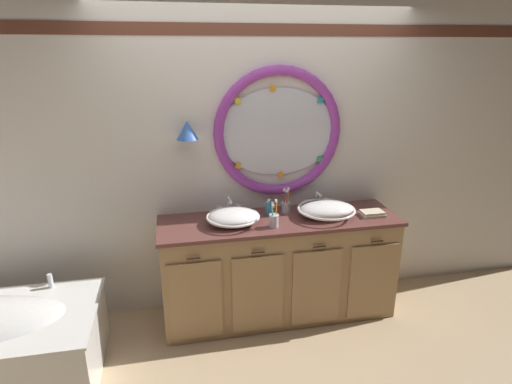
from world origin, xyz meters
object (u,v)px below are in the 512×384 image
sink_basin_left (233,217)px  toothbrush_holder_left (274,220)px  folded_hand_towel (372,213)px  sink_basin_right (326,210)px  toothbrush_holder_right (286,206)px  soap_dispenser (269,208)px

sink_basin_left → toothbrush_holder_left: bearing=-22.3°
toothbrush_holder_left → folded_hand_towel: size_ratio=1.14×
sink_basin_left → sink_basin_right: 0.77m
toothbrush_holder_right → soap_dispenser: (-0.15, -0.03, 0.00)m
toothbrush_holder_left → soap_dispenser: 0.25m
toothbrush_holder_left → sink_basin_right: bearing=14.5°
sink_basin_left → soap_dispenser: bearing=22.4°
toothbrush_holder_left → soap_dispenser: toothbrush_holder_left is taller
sink_basin_left → soap_dispenser: soap_dispenser is taller
soap_dispenser → sink_basin_left: bearing=-157.6°
toothbrush_holder_left → sink_basin_left: bearing=157.7°
toothbrush_holder_left → folded_hand_towel: (0.85, 0.07, -0.04)m
sink_basin_left → folded_hand_towel: sink_basin_left is taller
folded_hand_towel → soap_dispenser: bearing=167.2°
folded_hand_towel → sink_basin_right: bearing=171.4°
soap_dispenser → toothbrush_holder_right: bearing=11.8°
toothbrush_holder_right → folded_hand_towel: size_ratio=1.10×
sink_basin_left → toothbrush_holder_left: toothbrush_holder_left is taller
sink_basin_right → folded_hand_towel: bearing=-8.6°
soap_dispenser → toothbrush_holder_left: bearing=-94.5°
sink_basin_right → toothbrush_holder_right: size_ratio=2.20×
sink_basin_right → toothbrush_holder_right: (-0.30, 0.16, -0.00)m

